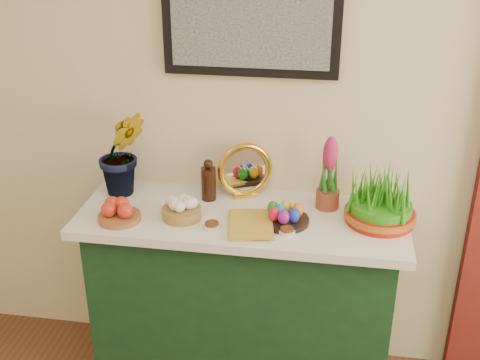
{
  "coord_description": "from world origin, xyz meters",
  "views": [
    {
      "loc": [
        0.18,
        -0.24,
        2.11
      ],
      "look_at": [
        -0.18,
        1.95,
        1.07
      ],
      "focal_mm": 45.0,
      "sensor_mm": 36.0,
      "label": 1
    }
  ],
  "objects_px": {
    "sideboard": "(242,302)",
    "hyacinth_green": "(121,140)",
    "book": "(229,224)",
    "mirror": "(245,171)",
    "wheatgrass_sabzeh": "(382,199)"
  },
  "relations": [
    {
      "from": "sideboard",
      "to": "wheatgrass_sabzeh",
      "type": "relative_size",
      "value": 4.43
    },
    {
      "from": "hyacinth_green",
      "to": "book",
      "type": "xyz_separation_m",
      "value": [
        0.52,
        -0.24,
        -0.24
      ]
    },
    {
      "from": "sideboard",
      "to": "book",
      "type": "bearing_deg",
      "value": -104.83
    },
    {
      "from": "sideboard",
      "to": "mirror",
      "type": "distance_m",
      "value": 0.61
    },
    {
      "from": "hyacinth_green",
      "to": "sideboard",
      "type": "bearing_deg",
      "value": -38.31
    },
    {
      "from": "wheatgrass_sabzeh",
      "to": "sideboard",
      "type": "bearing_deg",
      "value": -178.19
    },
    {
      "from": "sideboard",
      "to": "hyacinth_green",
      "type": "distance_m",
      "value": 0.92
    },
    {
      "from": "mirror",
      "to": "sideboard",
      "type": "bearing_deg",
      "value": -85.35
    },
    {
      "from": "hyacinth_green",
      "to": "mirror",
      "type": "bearing_deg",
      "value": -20.23
    },
    {
      "from": "hyacinth_green",
      "to": "book",
      "type": "relative_size",
      "value": 2.19
    },
    {
      "from": "sideboard",
      "to": "mirror",
      "type": "relative_size",
      "value": 5.16
    },
    {
      "from": "book",
      "to": "wheatgrass_sabzeh",
      "type": "xyz_separation_m",
      "value": [
        0.61,
        0.15,
        0.09
      ]
    },
    {
      "from": "wheatgrass_sabzeh",
      "to": "mirror",
      "type": "bearing_deg",
      "value": 165.1
    },
    {
      "from": "sideboard",
      "to": "book",
      "type": "xyz_separation_m",
      "value": [
        -0.03,
        -0.13,
        0.48
      ]
    },
    {
      "from": "mirror",
      "to": "hyacinth_green",
      "type": "bearing_deg",
      "value": -173.27
    }
  ]
}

